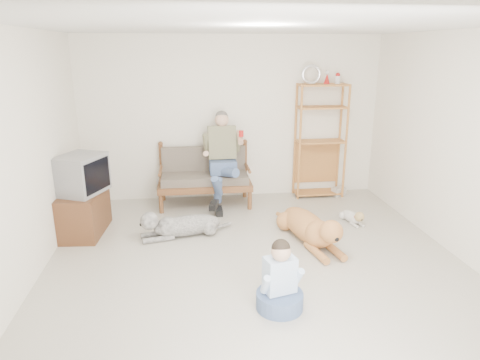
{
  "coord_description": "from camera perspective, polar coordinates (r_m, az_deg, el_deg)",
  "views": [
    {
      "loc": [
        -0.79,
        -4.35,
        2.48
      ],
      "look_at": [
        -0.09,
        1.0,
        0.81
      ],
      "focal_mm": 32.0,
      "sensor_mm": 36.0,
      "label": 1
    }
  ],
  "objects": [
    {
      "name": "floor",
      "position": [
        5.07,
        2.58,
        -12.16
      ],
      "size": [
        5.5,
        5.5,
        0.0
      ],
      "primitive_type": "plane",
      "color": "beige",
      "rests_on": "ground"
    },
    {
      "name": "ceiling",
      "position": [
        4.42,
        3.07,
        20.0
      ],
      "size": [
        5.5,
        5.5,
        0.0
      ],
      "primitive_type": "plane",
      "rotation": [
        3.14,
        0.0,
        0.0
      ],
      "color": "white",
      "rests_on": "ground"
    },
    {
      "name": "wall_back",
      "position": [
        7.23,
        -1.07,
        8.17
      ],
      "size": [
        5.0,
        0.0,
        5.0
      ],
      "primitive_type": "plane",
      "rotation": [
        1.57,
        0.0,
        0.0
      ],
      "color": "white",
      "rests_on": "ground"
    },
    {
      "name": "wall_front",
      "position": [
        2.11,
        16.59,
        -16.01
      ],
      "size": [
        5.0,
        0.0,
        5.0
      ],
      "primitive_type": "plane",
      "rotation": [
        -1.57,
        0.0,
        0.0
      ],
      "color": "white",
      "rests_on": "ground"
    },
    {
      "name": "wall_left",
      "position": [
        4.8,
        -28.02,
        1.52
      ],
      "size": [
        0.0,
        5.5,
        5.5
      ],
      "primitive_type": "plane",
      "rotation": [
        1.57,
        0.0,
        1.57
      ],
      "color": "white",
      "rests_on": "ground"
    },
    {
      "name": "wall_right",
      "position": [
        5.57,
        29.08,
        3.28
      ],
      "size": [
        0.0,
        5.5,
        5.5
      ],
      "primitive_type": "plane",
      "rotation": [
        1.57,
        0.0,
        -1.57
      ],
      "color": "white",
      "rests_on": "ground"
    },
    {
      "name": "loveseat",
      "position": [
        7.03,
        -4.76,
        0.64
      ],
      "size": [
        1.51,
        0.71,
        0.95
      ],
      "rotation": [
        0.0,
        0.0,
        -0.01
      ],
      "color": "brown",
      "rests_on": "ground"
    },
    {
      "name": "man",
      "position": [
        6.76,
        -2.45,
        1.94
      ],
      "size": [
        0.58,
        0.83,
        1.35
      ],
      "color": "slate",
      "rests_on": "loveseat"
    },
    {
      "name": "etagere",
      "position": [
        7.41,
        10.64,
        5.26
      ],
      "size": [
        0.86,
        0.37,
        2.24
      ],
      "color": "#C7883E",
      "rests_on": "ground"
    },
    {
      "name": "book_stack",
      "position": [
        7.72,
        13.01,
        -1.48
      ],
      "size": [
        0.25,
        0.22,
        0.14
      ],
      "primitive_type": "cube",
      "rotation": [
        0.0,
        0.0,
        0.33
      ],
      "color": "silver",
      "rests_on": "ground"
    },
    {
      "name": "tv_stand",
      "position": [
        6.32,
        -20.12,
        -4.11
      ],
      "size": [
        0.58,
        0.94,
        0.6
      ],
      "rotation": [
        0.0,
        0.0,
        -0.09
      ],
      "color": "brown",
      "rests_on": "ground"
    },
    {
      "name": "crt_tv",
      "position": [
        6.12,
        -20.38,
        0.74
      ],
      "size": [
        0.71,
        0.77,
        0.52
      ],
      "rotation": [
        0.0,
        0.0,
        -0.41
      ],
      "color": "gray",
      "rests_on": "tv_stand"
    },
    {
      "name": "wall_outlet",
      "position": [
        7.42,
        -10.64,
        -0.21
      ],
      "size": [
        0.12,
        0.02,
        0.08
      ],
      "primitive_type": "cube",
      "color": "silver",
      "rests_on": "ground"
    },
    {
      "name": "golden_retriever",
      "position": [
        5.76,
        9.45,
        -6.33
      ],
      "size": [
        0.63,
        1.64,
        0.5
      ],
      "rotation": [
        0.0,
        0.0,
        0.2
      ],
      "color": "#CB8746",
      "rests_on": "ground"
    },
    {
      "name": "shaggy_dog",
      "position": [
        5.94,
        -8.12,
        -5.98
      ],
      "size": [
        1.33,
        0.51,
        0.4
      ],
      "rotation": [
        0.0,
        0.0,
        -1.35
      ],
      "color": "beige",
      "rests_on": "ground"
    },
    {
      "name": "terrier",
      "position": [
        6.55,
        14.87,
        -4.79
      ],
      "size": [
        0.25,
        0.6,
        0.22
      ],
      "rotation": [
        0.0,
        0.0,
        0.19
      ],
      "color": "white",
      "rests_on": "ground"
    },
    {
      "name": "child",
      "position": [
        4.33,
        5.34,
        -13.64
      ],
      "size": [
        0.47,
        0.47,
        0.74
      ],
      "rotation": [
        0.0,
        0.0,
        0.25
      ],
      "color": "slate",
      "rests_on": "ground"
    }
  ]
}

